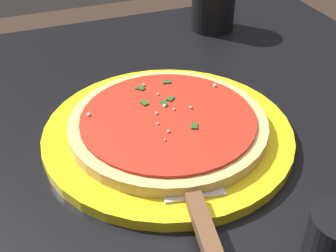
{
  "coord_description": "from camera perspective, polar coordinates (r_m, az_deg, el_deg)",
  "views": [
    {
      "loc": [
        0.17,
        0.5,
        1.15
      ],
      "look_at": [
        -0.01,
        0.03,
        0.79
      ],
      "focal_mm": 49.02,
      "sensor_mm": 36.0,
      "label": 1
    }
  ],
  "objects": [
    {
      "name": "pizza_server",
      "position": [
        0.49,
        3.81,
        -10.85
      ],
      "size": [
        0.08,
        0.22,
        0.01
      ],
      "color": "silver",
      "rests_on": "serving_plate"
    },
    {
      "name": "pizza",
      "position": [
        0.61,
        -0.0,
        0.31
      ],
      "size": [
        0.26,
        0.26,
        0.02
      ],
      "color": "#DBB26B",
      "rests_on": "serving_plate"
    },
    {
      "name": "serving_plate",
      "position": [
        0.62,
        0.0,
        -0.96
      ],
      "size": [
        0.33,
        0.33,
        0.01
      ],
      "primitive_type": "cylinder",
      "color": "yellow",
      "rests_on": "restaurant_table"
    },
    {
      "name": "cup_tall_drink",
      "position": [
        0.93,
        5.68,
        15.21
      ],
      "size": [
        0.08,
        0.08,
        0.11
      ],
      "primitive_type": "cylinder",
      "color": "black",
      "rests_on": "restaurant_table"
    },
    {
      "name": "restaurant_table",
      "position": [
        0.74,
        -1.73,
        -9.71
      ],
      "size": [
        0.97,
        0.8,
        0.77
      ],
      "color": "black",
      "rests_on": "ground_plane"
    }
  ]
}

